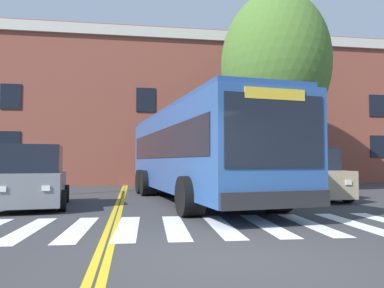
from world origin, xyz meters
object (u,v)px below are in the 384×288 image
(city_bus, at_px, (195,151))
(car_tan_far_lane, at_px, (307,176))
(car_grey_near_lane, at_px, (34,179))
(street_tree_curbside_large, at_px, (274,66))

(city_bus, xyz_separation_m, car_tan_far_lane, (4.15, -0.10, -0.89))
(city_bus, xyz_separation_m, car_grey_near_lane, (-5.16, -1.05, -0.88))
(car_tan_far_lane, bearing_deg, car_grey_near_lane, -174.23)
(city_bus, xyz_separation_m, street_tree_curbside_large, (4.53, 3.95, 4.25))
(city_bus, distance_m, car_grey_near_lane, 5.33)
(car_grey_near_lane, distance_m, car_tan_far_lane, 9.36)
(car_tan_far_lane, bearing_deg, street_tree_curbside_large, 84.74)
(city_bus, bearing_deg, car_grey_near_lane, -168.54)
(city_bus, height_order, car_grey_near_lane, city_bus)
(city_bus, relative_size, car_tan_far_lane, 3.10)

